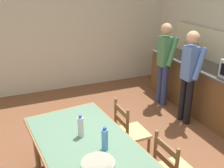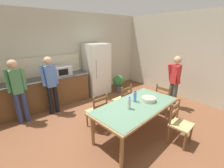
% 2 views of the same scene
% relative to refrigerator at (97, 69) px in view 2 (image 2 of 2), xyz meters
% --- Properties ---
extents(ground_plane, '(8.32, 8.32, 0.00)m').
position_rel_refrigerator_xyz_m(ground_plane, '(-1.01, -2.19, -0.94)').
color(ground_plane, brown).
extents(wall_back, '(6.52, 0.12, 2.90)m').
position_rel_refrigerator_xyz_m(wall_back, '(-1.01, 0.47, 0.51)').
color(wall_back, beige).
rests_on(wall_back, ground).
extents(wall_right, '(0.12, 5.20, 2.90)m').
position_rel_refrigerator_xyz_m(wall_right, '(2.25, -2.19, 0.51)').
color(wall_right, beige).
rests_on(wall_right, ground).
extents(kitchen_counter, '(2.92, 0.66, 0.93)m').
position_rel_refrigerator_xyz_m(kitchen_counter, '(-1.99, 0.04, -0.47)').
color(kitchen_counter, brown).
rests_on(kitchen_counter, ground).
extents(counter_splashback, '(2.88, 0.03, 0.60)m').
position_rel_refrigerator_xyz_m(counter_splashback, '(-1.98, 0.35, 0.29)').
color(counter_splashback, beige).
rests_on(counter_splashback, kitchen_counter).
extents(refrigerator, '(0.85, 0.73, 1.87)m').
position_rel_refrigerator_xyz_m(refrigerator, '(0.00, 0.00, 0.00)').
color(refrigerator, silver).
rests_on(refrigerator, ground).
extents(microwave, '(0.50, 0.39, 0.30)m').
position_rel_refrigerator_xyz_m(microwave, '(-1.28, 0.02, 0.14)').
color(microwave, '#B2B7BC').
rests_on(microwave, kitchen_counter).
extents(paper_bag, '(0.24, 0.16, 0.36)m').
position_rel_refrigerator_xyz_m(paper_bag, '(-2.47, 0.01, 0.17)').
color(paper_bag, tan).
rests_on(paper_bag, kitchen_counter).
extents(dining_table, '(2.11, 1.20, 0.75)m').
position_rel_refrigerator_xyz_m(dining_table, '(-0.71, -2.65, -0.26)').
color(dining_table, olive).
rests_on(dining_table, ground).
extents(bottle_near_centre, '(0.07, 0.07, 0.27)m').
position_rel_refrigerator_xyz_m(bottle_near_centre, '(-0.96, -2.68, -0.06)').
color(bottle_near_centre, silver).
rests_on(bottle_near_centre, dining_table).
extents(bottle_off_centre, '(0.07, 0.07, 0.27)m').
position_rel_refrigerator_xyz_m(bottle_off_centre, '(-0.62, -2.52, -0.06)').
color(bottle_off_centre, '#4C8ED6').
rests_on(bottle_off_centre, dining_table).
extents(serving_bowl, '(0.32, 0.32, 0.09)m').
position_rel_refrigerator_xyz_m(serving_bowl, '(-0.35, -2.69, -0.13)').
color(serving_bowl, beige).
rests_on(serving_bowl, dining_table).
extents(chair_side_near_right, '(0.47, 0.45, 0.91)m').
position_rel_refrigerator_xyz_m(chair_side_near_right, '(-0.18, -3.39, -0.49)').
color(chair_side_near_right, brown).
rests_on(chair_side_near_right, ground).
extents(chair_side_far_right, '(0.44, 0.43, 0.91)m').
position_rel_refrigerator_xyz_m(chair_side_far_right, '(-0.34, -1.82, -0.49)').
color(chair_side_far_right, brown).
rests_on(chair_side_far_right, ground).
extents(chair_head_end, '(0.44, 0.46, 0.91)m').
position_rel_refrigerator_xyz_m(chair_head_end, '(0.59, -2.52, -0.49)').
color(chair_head_end, brown).
rests_on(chair_head_end, ground).
extents(chair_side_far_left, '(0.43, 0.41, 0.91)m').
position_rel_refrigerator_xyz_m(chair_side_far_left, '(-1.25, -1.91, -0.49)').
color(chair_side_far_left, brown).
rests_on(chair_side_far_left, ground).
extents(person_at_sink, '(0.42, 0.29, 1.65)m').
position_rel_refrigerator_xyz_m(person_at_sink, '(-2.63, -0.48, -0.00)').
color(person_at_sink, navy).
rests_on(person_at_sink, ground).
extents(person_at_counter, '(0.41, 0.29, 1.65)m').
position_rel_refrigerator_xyz_m(person_at_counter, '(-1.84, -0.50, -0.01)').
color(person_at_counter, black).
rests_on(person_at_counter, ground).
extents(person_by_table, '(0.33, 0.44, 1.61)m').
position_rel_refrigerator_xyz_m(person_by_table, '(1.14, -2.46, -0.03)').
color(person_by_table, '#4C4C4C').
rests_on(person_by_table, ground).
extents(potted_plant, '(0.44, 0.44, 0.67)m').
position_rel_refrigerator_xyz_m(potted_plant, '(0.70, -0.43, -0.55)').
color(potted_plant, '#4C4C51').
rests_on(potted_plant, ground).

